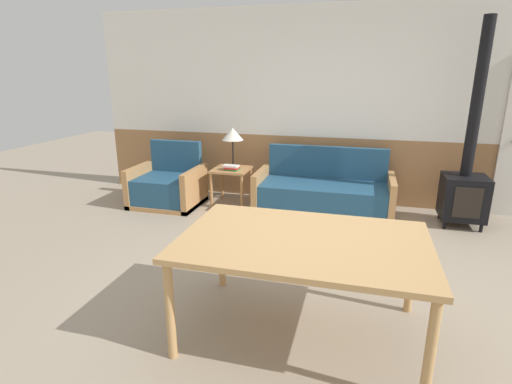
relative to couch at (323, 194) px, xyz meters
The scene contains 9 objects.
ground_plane 2.07m from the couch, 86.74° to the right, with size 16.00×16.00×0.00m, color gray.
wall_back 1.24m from the couch, 78.53° to the left, with size 7.20×0.06×2.70m.
couch is the anchor object (origin of this frame).
armchair 2.19m from the couch, behind, with size 0.93×0.78×0.87m.
side_table 1.32m from the couch, behind, with size 0.50×0.50×0.52m.
table_lamp 1.50m from the couch, behind, with size 0.30×0.30×0.56m.
book_stack 1.31m from the couch, behind, with size 0.23×0.18×0.07m.
dining_table 2.69m from the couch, 87.45° to the right, with size 1.68×1.10×0.74m.
wood_stove 1.73m from the couch, ahead, with size 0.50×0.48×2.43m.
Camera 1 is at (0.34, -3.10, 1.83)m, focal length 28.00 mm.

